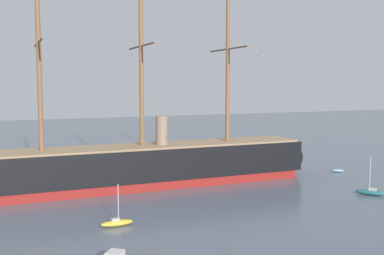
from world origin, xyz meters
name	(u,v)px	position (x,y,z in m)	size (l,w,h in m)	color
tall_ship	(142,165)	(-5.51, 55.05, 3.29)	(62.79, 12.76, 30.22)	maroon
sailboat_alongside_bow	(117,223)	(-13.86, 37.54, 0.39)	(3.60, 1.14, 4.67)	gold
sailboat_alongside_stern	(371,192)	(22.08, 37.10, 0.44)	(3.44, 3.93, 5.26)	#236670
dinghy_far_right	(338,171)	(29.43, 52.23, 0.26)	(2.32, 1.94, 0.51)	#7FB2D6
seagull_in_flight	(261,56)	(-2.36, 27.08, 18.03)	(0.97, 0.90, 0.13)	silver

